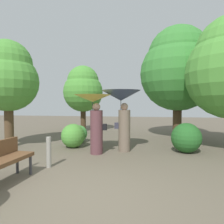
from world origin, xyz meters
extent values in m
plane|color=brown|center=(0.00, 0.00, 0.00)|extent=(40.00, 40.00, 0.00)
cylinder|color=#563338|center=(-0.41, 2.97, 0.68)|extent=(0.39, 0.39, 1.37)
sphere|color=tan|center=(-0.41, 2.97, 1.48)|extent=(0.24, 0.24, 0.24)
cylinder|color=#333338|center=(-0.53, 2.95, 1.26)|extent=(0.02, 0.02, 0.74)
cone|color=#D8C64C|center=(-0.53, 2.95, 1.75)|extent=(1.15, 1.15, 0.23)
cube|color=black|center=(-0.16, 3.00, 0.85)|extent=(0.14, 0.10, 0.20)
cylinder|color=#6B5B4C|center=(0.41, 3.47, 0.68)|extent=(0.39, 0.39, 1.37)
sphere|color=tan|center=(0.41, 3.47, 1.48)|extent=(0.24, 0.24, 0.24)
cylinder|color=#333338|center=(0.30, 3.46, 1.28)|extent=(0.02, 0.02, 0.78)
cone|color=#38476B|center=(0.30, 3.46, 1.85)|extent=(1.30, 1.30, 0.35)
cube|color=#333342|center=(0.16, 3.44, 0.85)|extent=(0.14, 0.10, 0.20)
cylinder|color=#38383D|center=(-1.45, 0.93, 0.22)|extent=(0.06, 0.06, 0.44)
cylinder|color=#38383D|center=(-1.79, 0.96, 0.22)|extent=(0.06, 0.06, 0.44)
cube|color=brown|center=(-1.67, 0.28, 0.46)|extent=(0.54, 1.53, 0.08)
cylinder|color=#4C3823|center=(-3.78, 3.43, 1.58)|extent=(0.32, 0.32, 3.15)
sphere|color=#4C9338|center=(-3.78, 3.43, 2.36)|extent=(2.13, 2.13, 2.13)
sphere|color=#4C9338|center=(-3.78, 3.43, 3.00)|extent=(1.71, 1.71, 1.71)
cylinder|color=#42301E|center=(-2.32, 7.76, 1.47)|extent=(0.29, 0.29, 2.93)
sphere|color=#4C9338|center=(-2.32, 7.76, 2.20)|extent=(2.20, 2.20, 2.20)
sphere|color=#4C9338|center=(-2.32, 7.76, 2.78)|extent=(1.76, 1.76, 1.76)
cylinder|color=#42301E|center=(2.55, 6.35, 1.95)|extent=(0.39, 0.39, 3.89)
sphere|color=#387F33|center=(2.55, 6.35, 2.92)|extent=(3.36, 3.36, 3.36)
sphere|color=#387F33|center=(2.55, 6.35, 3.70)|extent=(2.69, 2.69, 2.69)
sphere|color=#235B23|center=(2.41, 3.57, 0.48)|extent=(0.96, 0.96, 0.96)
sphere|color=#4C9338|center=(-1.45, 3.70, 0.43)|extent=(0.85, 0.85, 0.85)
sphere|color=#428C3D|center=(-1.57, 4.69, 0.35)|extent=(0.69, 0.69, 0.69)
cylinder|color=gray|center=(-1.28, 1.47, 0.38)|extent=(0.12, 0.12, 0.76)
camera|label=1|loc=(1.06, -3.22, 1.61)|focal=32.56mm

